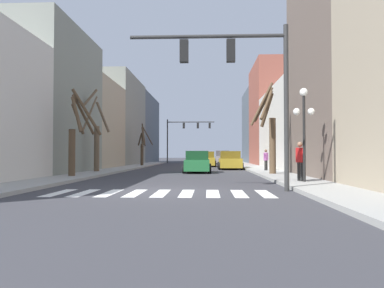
{
  "coord_description": "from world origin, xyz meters",
  "views": [
    {
      "loc": [
        1.64,
        -13.58,
        1.37
      ],
      "look_at": [
        0.16,
        20.74,
        2.28
      ],
      "focal_mm": 35.0,
      "sensor_mm": 36.0,
      "label": 1
    }
  ],
  "objects_px": {
    "car_parked_right_near": "(206,159)",
    "street_tree_left_mid": "(270,132)",
    "car_parked_left_mid": "(197,162)",
    "street_tree_right_far": "(76,136)",
    "street_lamp_right_corner": "(304,115)",
    "street_tree_right_near": "(143,146)",
    "car_parked_right_mid": "(222,158)",
    "pedestrian_on_left_sidewalk": "(300,158)",
    "traffic_signal_near": "(241,72)",
    "traffic_signal_far": "(185,130)",
    "car_driving_away_lane": "(230,161)",
    "pedestrian_near_right_corner": "(266,158)",
    "street_tree_left_far": "(95,136)"
  },
  "relations": [
    {
      "from": "car_parked_right_near",
      "to": "street_tree_left_mid",
      "type": "bearing_deg",
      "value": -166.72
    },
    {
      "from": "car_parked_left_mid",
      "to": "street_tree_right_far",
      "type": "height_order",
      "value": "street_tree_right_far"
    },
    {
      "from": "street_lamp_right_corner",
      "to": "car_parked_left_mid",
      "type": "height_order",
      "value": "street_lamp_right_corner"
    },
    {
      "from": "car_parked_right_near",
      "to": "street_tree_right_near",
      "type": "bearing_deg",
      "value": 95.53
    },
    {
      "from": "car_parked_right_mid",
      "to": "street_tree_left_mid",
      "type": "relative_size",
      "value": 0.85
    },
    {
      "from": "pedestrian_on_left_sidewalk",
      "to": "street_tree_right_near",
      "type": "xyz_separation_m",
      "value": [
        -11.22,
        23.03,
        1.03
      ]
    },
    {
      "from": "traffic_signal_near",
      "to": "traffic_signal_far",
      "type": "distance_m",
      "value": 42.73
    },
    {
      "from": "street_lamp_right_corner",
      "to": "car_parked_left_mid",
      "type": "xyz_separation_m",
      "value": [
        -5.02,
        10.77,
        -2.34
      ]
    },
    {
      "from": "car_driving_away_lane",
      "to": "pedestrian_near_right_corner",
      "type": "relative_size",
      "value": 3.12
    },
    {
      "from": "street_tree_right_far",
      "to": "pedestrian_on_left_sidewalk",
      "type": "bearing_deg",
      "value": -17.4
    },
    {
      "from": "street_tree_right_far",
      "to": "pedestrian_near_right_corner",
      "type": "bearing_deg",
      "value": 32.37
    },
    {
      "from": "traffic_signal_near",
      "to": "car_parked_right_mid",
      "type": "distance_m",
      "value": 37.84
    },
    {
      "from": "car_parked_left_mid",
      "to": "street_tree_left_mid",
      "type": "height_order",
      "value": "street_tree_left_mid"
    },
    {
      "from": "car_parked_right_near",
      "to": "street_tree_left_far",
      "type": "height_order",
      "value": "street_tree_left_far"
    },
    {
      "from": "car_parked_right_mid",
      "to": "street_tree_right_near",
      "type": "bearing_deg",
      "value": 141.83
    },
    {
      "from": "traffic_signal_far",
      "to": "street_lamp_right_corner",
      "type": "bearing_deg",
      "value": -78.9
    },
    {
      "from": "car_parked_right_mid",
      "to": "pedestrian_on_left_sidewalk",
      "type": "bearing_deg",
      "value": -176.34
    },
    {
      "from": "car_driving_away_lane",
      "to": "street_tree_left_far",
      "type": "relative_size",
      "value": 0.83
    },
    {
      "from": "car_driving_away_lane",
      "to": "street_tree_right_far",
      "type": "xyz_separation_m",
      "value": [
        -9.35,
        -13.09,
        1.63
      ]
    },
    {
      "from": "car_parked_right_near",
      "to": "street_tree_right_near",
      "type": "relative_size",
      "value": 1.07
    },
    {
      "from": "car_parked_right_mid",
      "to": "car_driving_away_lane",
      "type": "height_order",
      "value": "car_parked_right_mid"
    },
    {
      "from": "traffic_signal_far",
      "to": "car_driving_away_lane",
      "type": "distance_m",
      "value": 23.62
    },
    {
      "from": "traffic_signal_near",
      "to": "pedestrian_on_left_sidewalk",
      "type": "relative_size",
      "value": 3.48
    },
    {
      "from": "traffic_signal_far",
      "to": "street_tree_left_far",
      "type": "distance_m",
      "value": 30.79
    },
    {
      "from": "traffic_signal_far",
      "to": "street_lamp_right_corner",
      "type": "distance_m",
      "value": 40.48
    },
    {
      "from": "street_tree_right_near",
      "to": "street_tree_right_far",
      "type": "bearing_deg",
      "value": -90.96
    },
    {
      "from": "traffic_signal_far",
      "to": "car_parked_left_mid",
      "type": "distance_m",
      "value": 29.34
    },
    {
      "from": "traffic_signal_far",
      "to": "pedestrian_near_right_corner",
      "type": "bearing_deg",
      "value": -74.45
    },
    {
      "from": "car_parked_right_mid",
      "to": "street_tree_right_far",
      "type": "bearing_deg",
      "value": 163.17
    },
    {
      "from": "car_parked_right_mid",
      "to": "street_tree_left_mid",
      "type": "height_order",
      "value": "street_tree_left_mid"
    },
    {
      "from": "street_lamp_right_corner",
      "to": "pedestrian_near_right_corner",
      "type": "xyz_separation_m",
      "value": [
        0.08,
        11.42,
        -2.01
      ]
    },
    {
      "from": "car_parked_left_mid",
      "to": "street_tree_left_far",
      "type": "relative_size",
      "value": 0.73
    },
    {
      "from": "car_driving_away_lane",
      "to": "traffic_signal_near",
      "type": "bearing_deg",
      "value": 177.93
    },
    {
      "from": "street_tree_left_far",
      "to": "street_tree_right_far",
      "type": "relative_size",
      "value": 1.19
    },
    {
      "from": "street_tree_right_far",
      "to": "car_parked_left_mid",
      "type": "bearing_deg",
      "value": 45.66
    },
    {
      "from": "traffic_signal_near",
      "to": "car_parked_left_mid",
      "type": "distance_m",
      "value": 14.19
    },
    {
      "from": "street_lamp_right_corner",
      "to": "street_tree_left_mid",
      "type": "relative_size",
      "value": 0.72
    },
    {
      "from": "street_tree_left_mid",
      "to": "street_tree_right_far",
      "type": "bearing_deg",
      "value": -165.93
    },
    {
      "from": "traffic_signal_far",
      "to": "car_parked_right_near",
      "type": "height_order",
      "value": "traffic_signal_far"
    },
    {
      "from": "street_lamp_right_corner",
      "to": "car_parked_right_mid",
      "type": "xyz_separation_m",
      "value": [
        -2.3,
        34.88,
        -2.24
      ]
    },
    {
      "from": "pedestrian_on_left_sidewalk",
      "to": "street_tree_left_far",
      "type": "xyz_separation_m",
      "value": [
        -12.13,
        8.92,
        1.42
      ]
    },
    {
      "from": "pedestrian_on_left_sidewalk",
      "to": "street_tree_right_near",
      "type": "distance_m",
      "value": 25.64
    },
    {
      "from": "pedestrian_on_left_sidewalk",
      "to": "pedestrian_near_right_corner",
      "type": "relative_size",
      "value": 1.14
    },
    {
      "from": "street_tree_right_far",
      "to": "street_lamp_right_corner",
      "type": "bearing_deg",
      "value": -18.97
    },
    {
      "from": "car_parked_right_near",
      "to": "car_parked_right_mid",
      "type": "relative_size",
      "value": 1.0
    },
    {
      "from": "street_tree_left_mid",
      "to": "street_tree_left_far",
      "type": "bearing_deg",
      "value": 168.17
    },
    {
      "from": "street_tree_right_far",
      "to": "traffic_signal_far",
      "type": "bearing_deg",
      "value": 83.85
    },
    {
      "from": "street_lamp_right_corner",
      "to": "car_parked_right_near",
      "type": "distance_m",
      "value": 24.6
    },
    {
      "from": "traffic_signal_near",
      "to": "car_driving_away_lane",
      "type": "bearing_deg",
      "value": 87.93
    },
    {
      "from": "traffic_signal_near",
      "to": "car_parked_left_mid",
      "type": "height_order",
      "value": "traffic_signal_near"
    }
  ]
}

